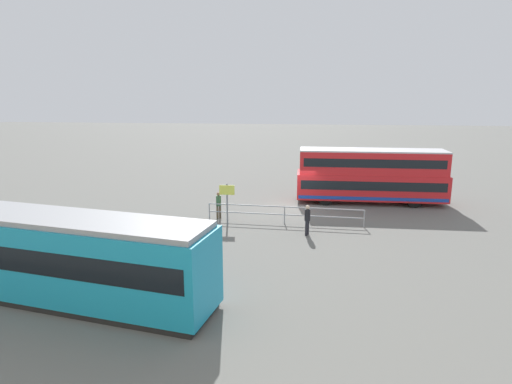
{
  "coord_description": "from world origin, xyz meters",
  "views": [
    {
      "loc": [
        -0.42,
        29.96,
        7.92
      ],
      "look_at": [
        2.28,
        5.99,
        2.33
      ],
      "focal_mm": 30.4,
      "sensor_mm": 36.0,
      "label": 1
    }
  ],
  "objects_px": {
    "info_sign": "(227,197)",
    "tram_yellow": "(34,253)",
    "double_decker_bus": "(371,176)",
    "pedestrian_crossing": "(307,218)",
    "pedestrian_near_railing": "(219,203)"
  },
  "relations": [
    {
      "from": "info_sign",
      "to": "tram_yellow",
      "type": "bearing_deg",
      "value": 60.06
    },
    {
      "from": "tram_yellow",
      "to": "double_decker_bus",
      "type": "bearing_deg",
      "value": -132.72
    },
    {
      "from": "pedestrian_crossing",
      "to": "pedestrian_near_railing",
      "type": "bearing_deg",
      "value": -25.67
    },
    {
      "from": "info_sign",
      "to": "double_decker_bus",
      "type": "bearing_deg",
      "value": -145.95
    },
    {
      "from": "double_decker_bus",
      "to": "tram_yellow",
      "type": "bearing_deg",
      "value": 47.28
    },
    {
      "from": "double_decker_bus",
      "to": "pedestrian_crossing",
      "type": "height_order",
      "value": "double_decker_bus"
    },
    {
      "from": "tram_yellow",
      "to": "pedestrian_near_railing",
      "type": "distance_m",
      "value": 12.45
    },
    {
      "from": "tram_yellow",
      "to": "pedestrian_near_railing",
      "type": "bearing_deg",
      "value": -114.25
    },
    {
      "from": "pedestrian_crossing",
      "to": "info_sign",
      "type": "relative_size",
      "value": 0.69
    },
    {
      "from": "info_sign",
      "to": "pedestrian_crossing",
      "type": "bearing_deg",
      "value": 162.31
    },
    {
      "from": "pedestrian_near_railing",
      "to": "double_decker_bus",
      "type": "bearing_deg",
      "value": -152.88
    },
    {
      "from": "double_decker_bus",
      "to": "info_sign",
      "type": "xyz_separation_m",
      "value": [
        9.4,
        6.35,
        -0.27
      ]
    },
    {
      "from": "double_decker_bus",
      "to": "info_sign",
      "type": "height_order",
      "value": "double_decker_bus"
    },
    {
      "from": "pedestrian_near_railing",
      "to": "pedestrian_crossing",
      "type": "xyz_separation_m",
      "value": [
        -5.61,
        2.7,
        0.02
      ]
    },
    {
      "from": "tram_yellow",
      "to": "pedestrian_crossing",
      "type": "distance_m",
      "value": 13.78
    }
  ]
}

